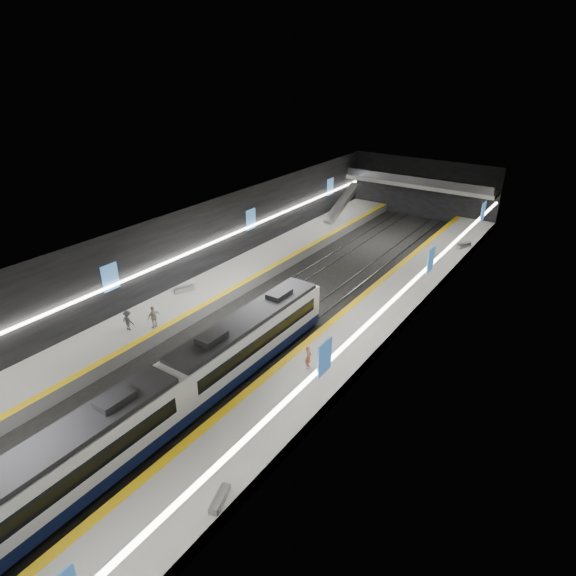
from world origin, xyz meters
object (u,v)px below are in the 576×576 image
Objects in this scene: bench_left_far at (184,289)px; bench_right_far at (464,245)px; passenger_left_a at (154,317)px; bench_right_near at (220,499)px; escalator at (342,203)px; train at (171,392)px; passenger_right_a at (309,357)px; passenger_left_b at (128,321)px.

bench_right_far reaches higher than bench_left_far.
bench_right_near is at bearing 62.69° from passenger_left_a.
escalator is 4.74× the size of bench_right_near.
escalator is 16.83m from bench_right_far.
bench_right_far is (17.68, 25.67, 0.01)m from bench_left_far.
train is 7.92m from bench_right_near.
passenger_right_a is (15.66, -3.56, 0.63)m from bench_left_far.
bench_left_far is at bearing -150.50° from passenger_left_a.
train reaches higher than bench_right_far.
bench_right_near is 18.01m from passenger_left_a.
train is at bearing 135.50° from bench_right_near.
bench_left_far is at bearing 55.57° from passenger_right_a.
bench_left_far is at bearing -103.92° from bench_right_far.
passenger_right_a is at bearing 9.20° from bench_left_far.
passenger_right_a is at bearing 84.02° from bench_right_near.
escalator is at bearing -166.16° from bench_right_far.
bench_right_far is at bearing 159.10° from passenger_left_a.
bench_right_far is at bearing 79.95° from train.
train is at bearing -24.79° from bench_left_far.
passenger_right_a is at bearing 104.59° from passenger_left_a.
train is at bearing 59.06° from passenger_left_a.
passenger_left_a is (2.75, -5.88, 0.73)m from bench_left_far.
escalator is 33.59m from passenger_left_a.
train is at bearing -79.41° from bench_right_far.
passenger_right_a reaches higher than bench_right_near.
escalator is at bearing 3.46° from passenger_right_a.
passenger_right_a is (-2.03, -29.24, 0.63)m from bench_right_far.
train is 3.76× the size of escalator.
passenger_left_a is 1.15× the size of passenger_left_b.
bench_right_far is 1.13× the size of passenger_right_a.
bench_right_near is at bearing -27.04° from train.
bench_right_far is 36.77m from passenger_left_b.
escalator is 34.93m from passenger_left_b.
train is 17.38× the size of passenger_right_a.
passenger_left_a reaches higher than passenger_left_b.
bench_left_far is 1.13× the size of passenger_left_b.
bench_right_near is 18.58m from passenger_left_b.
bench_right_far is at bearing -122.01° from passenger_left_b.
passenger_left_b is (0.28, -34.91, -1.07)m from escalator.
passenger_left_a reaches higher than bench_right_near.
bench_right_far is 1.17× the size of passenger_left_b.
train is 17.82× the size of bench_right_near.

